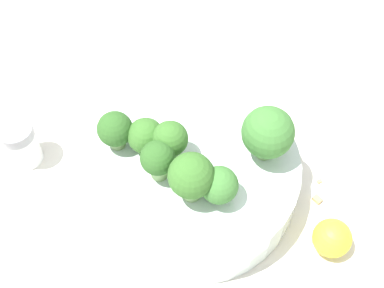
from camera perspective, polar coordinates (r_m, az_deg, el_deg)
name	(u,v)px	position (r m, az deg, el deg)	size (l,w,h in m)	color
ground_plane	(192,187)	(0.60, 0.00, -4.65)	(3.00, 3.00, 0.00)	silver
bowl	(192,175)	(0.58, 0.00, -3.33)	(0.23, 0.23, 0.05)	silver
broccoli_floret_0	(170,140)	(0.53, -2.33, 0.46)	(0.04, 0.04, 0.05)	#84AD66
broccoli_floret_1	(269,137)	(0.53, 8.19, 0.77)	(0.05, 0.05, 0.07)	#84AD66
broccoli_floret_2	(219,186)	(0.51, 2.91, -4.45)	(0.04, 0.04, 0.04)	#8EB770
broccoli_floret_3	(115,130)	(0.55, -8.20, 1.49)	(0.04, 0.04, 0.05)	#7A9E5B
broccoli_floret_4	(158,159)	(0.52, -3.65, -1.65)	(0.04, 0.04, 0.05)	#84AD66
broccoli_floret_5	(191,177)	(0.51, -0.08, -3.51)	(0.05, 0.05, 0.06)	#8EB770
broccoli_floret_6	(146,137)	(0.55, -4.95, 0.80)	(0.04, 0.04, 0.04)	#7A9E5B
pepper_shaker	(21,143)	(0.63, -17.78, 0.05)	(0.04, 0.04, 0.06)	silver
lemon_wedge	(332,238)	(0.57, 14.71, -9.69)	(0.04, 0.04, 0.04)	yellow
almond_crumb_0	(318,198)	(0.61, 13.25, -5.67)	(0.01, 0.01, 0.01)	tan
almond_crumb_1	(320,181)	(0.62, 13.47, -3.84)	(0.01, 0.00, 0.01)	tan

